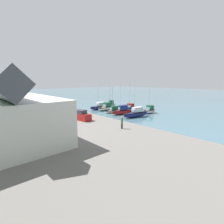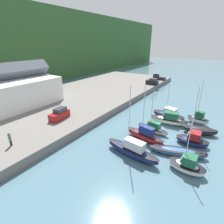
% 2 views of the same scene
% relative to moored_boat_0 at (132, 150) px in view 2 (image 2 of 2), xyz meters
% --- Properties ---
extents(ground_plane, '(320.00, 320.00, 0.00)m').
position_rel_moored_boat_0_xyz_m(ground_plane, '(8.84, -2.07, -1.00)').
color(ground_plane, slate).
extents(quay_promenade, '(95.36, 28.24, 1.51)m').
position_rel_moored_boat_0_xyz_m(quay_promenade, '(8.84, 24.58, -0.24)').
color(quay_promenade, slate).
rests_on(quay_promenade, ground_plane).
extents(harbor_clubhouse, '(22.15, 12.94, 9.79)m').
position_rel_moored_boat_0_xyz_m(harbor_clubhouse, '(-0.75, 31.45, 3.92)').
color(harbor_clubhouse, white).
rests_on(harbor_clubhouse, quay_promenade).
extents(moored_boat_0, '(2.92, 8.82, 10.22)m').
position_rel_moored_boat_0_xyz_m(moored_boat_0, '(0.00, 0.00, 0.00)').
color(moored_boat_0, navy).
rests_on(moored_boat_0, ground_plane).
extents(moored_boat_1, '(2.93, 7.40, 9.53)m').
position_rel_moored_boat_0_xyz_m(moored_boat_1, '(5.05, 0.19, -0.01)').
color(moored_boat_1, red).
rests_on(moored_boat_1, ground_plane).
extents(moored_boat_2, '(2.49, 6.38, 7.86)m').
position_rel_moored_boat_0_xyz_m(moored_boat_2, '(8.66, 0.19, -0.25)').
color(moored_boat_2, white).
rests_on(moored_boat_2, ground_plane).
extents(moored_boat_3, '(3.00, 7.46, 2.56)m').
position_rel_moored_boat_0_xyz_m(moored_boat_3, '(13.69, -1.28, -0.06)').
color(moored_boat_3, white).
rests_on(moored_boat_3, ground_plane).
extents(moored_boat_4, '(3.71, 7.46, 7.65)m').
position_rel_moored_boat_0_xyz_m(moored_boat_4, '(16.31, -0.43, -0.11)').
color(moored_boat_4, navy).
rests_on(moored_boat_4, ground_plane).
extents(moored_boat_5, '(2.55, 4.66, 7.56)m').
position_rel_moored_boat_0_xyz_m(moored_boat_5, '(0.98, -7.30, -0.13)').
color(moored_boat_5, white).
rests_on(moored_boat_5, ground_plane).
extents(moored_boat_6, '(4.21, 8.32, 0.96)m').
position_rel_moored_boat_0_xyz_m(moored_boat_6, '(3.98, -5.45, -0.48)').
color(moored_boat_6, '#33568E').
rests_on(moored_boat_6, ground_plane).
extents(moored_boat_7, '(2.65, 5.04, 9.49)m').
position_rel_moored_boat_0_xyz_m(moored_boat_7, '(8.15, -6.68, -0.17)').
color(moored_boat_7, navy).
rests_on(moored_boat_7, ground_plane).
extents(moored_boat_8, '(3.00, 5.93, 1.23)m').
position_rel_moored_boat_0_xyz_m(moored_boat_8, '(12.68, -7.11, -0.34)').
color(moored_boat_8, black).
rests_on(moored_boat_8, ground_plane).
extents(moored_boat_9, '(2.42, 4.49, 8.75)m').
position_rel_moored_boat_0_xyz_m(moored_boat_9, '(17.11, -6.12, -0.02)').
color(moored_boat_9, silver).
rests_on(moored_boat_9, ground_plane).
extents(parked_car_0, '(4.38, 2.28, 2.16)m').
position_rel_moored_boat_0_xyz_m(parked_car_0, '(1.16, 16.31, 1.43)').
color(parked_car_0, maroon).
rests_on(parked_car_0, quay_promenade).
extents(parked_car_1, '(1.81, 4.20, 2.16)m').
position_rel_moored_boat_0_xyz_m(parked_car_1, '(39.07, 12.18, 1.43)').
color(parked_car_1, black).
rests_on(parked_car_1, quay_promenade).
extents(pickup_truck_0, '(2.30, 4.86, 1.90)m').
position_rel_moored_boat_0_xyz_m(pickup_truck_0, '(48.70, 13.39, 1.34)').
color(pickup_truck_0, black).
rests_on(pickup_truck_0, quay_promenade).
extents(person_on_quay, '(0.40, 0.40, 2.14)m').
position_rel_moored_boat_0_xyz_m(person_on_quay, '(-9.19, 14.80, 1.61)').
color(person_on_quay, '#232838').
rests_on(person_on_quay, quay_promenade).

